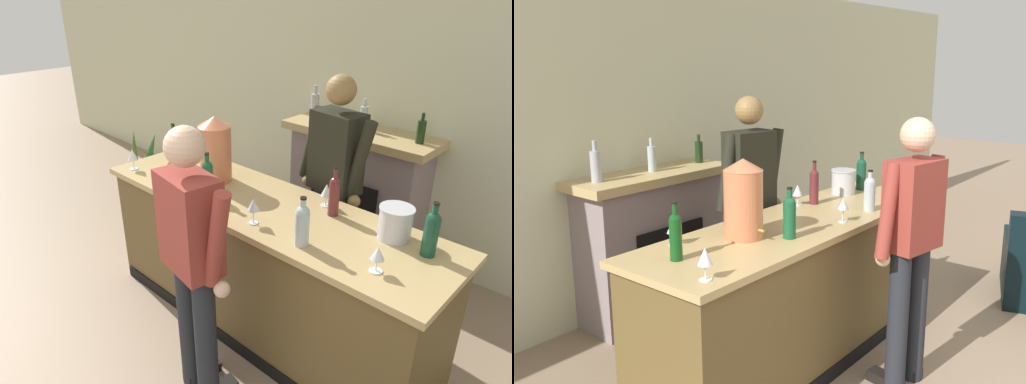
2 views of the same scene
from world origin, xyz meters
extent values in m
cube|color=beige|center=(0.00, 3.87, 1.38)|extent=(12.00, 0.07, 2.75)
cube|color=brown|center=(0.05, 2.21, 0.48)|extent=(2.56, 0.70, 0.97)
cube|color=tan|center=(0.05, 2.21, 0.99)|extent=(2.63, 0.77, 0.04)
cube|color=black|center=(0.05, 1.86, 0.05)|extent=(2.51, 0.01, 0.10)
cube|color=gray|center=(-0.06, 3.61, 0.56)|extent=(1.22, 0.44, 1.12)
cube|color=black|center=(-0.06, 3.38, 0.42)|extent=(0.67, 0.02, 0.72)
cube|color=tan|center=(-0.06, 3.59, 1.16)|extent=(1.38, 0.52, 0.07)
cylinder|color=#A0A5B2|center=(-0.57, 3.59, 1.31)|extent=(0.08, 0.08, 0.23)
cylinder|color=#A0A5B2|center=(-0.57, 3.59, 1.46)|extent=(0.03, 0.03, 0.08)
cylinder|color=#A5B9BC|center=(-0.05, 3.59, 1.29)|extent=(0.07, 0.07, 0.20)
cylinder|color=#A5B9BC|center=(-0.05, 3.59, 1.43)|extent=(0.03, 0.03, 0.07)
cylinder|color=black|center=(0.47, 3.59, 1.28)|extent=(0.07, 0.07, 0.18)
cylinder|color=black|center=(0.47, 3.59, 1.41)|extent=(0.03, 0.03, 0.06)
cylinder|color=#4D4C3A|center=(-2.70, 3.08, 0.12)|extent=(0.24, 0.24, 0.24)
cylinder|color=#332319|center=(-2.70, 3.08, 0.23)|extent=(0.22, 0.22, 0.02)
cone|color=#3B6D32|center=(-2.61, 3.09, 0.40)|extent=(0.16, 0.30, 0.31)
cone|color=#3B7535|center=(-2.75, 3.19, 0.47)|extent=(0.29, 0.22, 0.43)
cone|color=#497127|center=(-2.79, 2.97, 0.50)|extent=(0.31, 0.29, 0.48)
cylinder|color=#22252C|center=(0.30, 1.46, 0.46)|extent=(0.13, 0.13, 0.93)
cylinder|color=#22252C|center=(0.11, 1.50, 0.46)|extent=(0.13, 0.13, 0.93)
cube|color=black|center=(0.12, 1.57, 0.04)|extent=(0.14, 0.25, 0.07)
cube|color=maroon|center=(0.20, 1.48, 1.21)|extent=(0.39, 0.28, 0.55)
cylinder|color=maroon|center=(0.44, 1.46, 1.20)|extent=(0.20, 0.08, 0.57)
sphere|color=#D7AD8F|center=(0.44, 1.48, 0.90)|extent=(0.09, 0.09, 0.09)
cylinder|color=maroon|center=(-0.02, 1.54, 1.20)|extent=(0.20, 0.08, 0.57)
sphere|color=#D7AD8F|center=(-0.02, 1.56, 0.90)|extent=(0.09, 0.09, 0.09)
sphere|color=#D7AD8F|center=(0.20, 1.48, 1.63)|extent=(0.21, 0.21, 0.21)
cylinder|color=#1D1E31|center=(0.12, 2.82, 0.48)|extent=(0.13, 0.13, 0.97)
cube|color=black|center=(0.11, 2.75, 0.04)|extent=(0.13, 0.25, 0.07)
cylinder|color=#1D1E31|center=(0.32, 2.79, 0.48)|extent=(0.13, 0.13, 0.97)
cube|color=black|center=(0.31, 2.72, 0.04)|extent=(0.13, 0.25, 0.07)
cube|color=black|center=(0.22, 2.80, 1.26)|extent=(0.39, 0.27, 0.59)
cylinder|color=black|center=(-0.01, 2.81, 1.27)|extent=(0.20, 0.08, 0.57)
sphere|color=olive|center=(-0.02, 2.79, 0.97)|extent=(0.09, 0.09, 0.09)
cylinder|color=black|center=(0.44, 2.75, 1.27)|extent=(0.20, 0.08, 0.57)
sphere|color=olive|center=(0.44, 2.73, 0.97)|extent=(0.09, 0.09, 0.09)
sphere|color=olive|center=(0.22, 2.80, 1.70)|extent=(0.21, 0.21, 0.21)
cylinder|color=#CD744D|center=(-0.47, 2.26, 1.22)|extent=(0.24, 0.24, 0.42)
cone|color=#CD744D|center=(-0.47, 2.26, 1.46)|extent=(0.24, 0.24, 0.07)
cylinder|color=#B29333|center=(-0.47, 2.12, 1.08)|extent=(0.02, 0.04, 0.02)
cylinder|color=silver|center=(0.91, 2.40, 1.10)|extent=(0.19, 0.19, 0.19)
cylinder|color=silver|center=(0.91, 2.40, 1.20)|extent=(0.20, 0.20, 0.01)
cylinder|color=#16522F|center=(-0.30, 2.04, 1.12)|extent=(0.08, 0.08, 0.22)
sphere|color=#16522F|center=(-0.30, 2.04, 1.23)|extent=(0.07, 0.07, 0.07)
cylinder|color=#16522F|center=(-0.30, 2.04, 1.27)|extent=(0.03, 0.03, 0.09)
cylinder|color=black|center=(-0.30, 2.04, 1.32)|extent=(0.03, 0.03, 0.01)
cylinder|color=#15432E|center=(1.13, 2.37, 1.12)|extent=(0.08, 0.08, 0.22)
sphere|color=#15432E|center=(1.13, 2.37, 1.23)|extent=(0.08, 0.08, 0.08)
cylinder|color=#15432E|center=(1.13, 2.37, 1.27)|extent=(0.03, 0.03, 0.09)
cylinder|color=black|center=(1.13, 2.37, 1.32)|extent=(0.04, 0.04, 0.01)
cylinder|color=#A8B9BF|center=(0.57, 1.98, 1.11)|extent=(0.08, 0.08, 0.21)
sphere|color=#A8B9BF|center=(0.57, 1.98, 1.21)|extent=(0.08, 0.08, 0.08)
cylinder|color=#A8B9BF|center=(0.57, 1.98, 1.25)|extent=(0.03, 0.03, 0.08)
cylinder|color=black|center=(0.57, 1.98, 1.30)|extent=(0.04, 0.04, 0.01)
cylinder|color=#114718|center=(-1.00, 2.28, 1.12)|extent=(0.07, 0.07, 0.23)
sphere|color=#114718|center=(-1.00, 2.28, 1.23)|extent=(0.07, 0.07, 0.07)
cylinder|color=#114718|center=(-1.00, 2.28, 1.28)|extent=(0.03, 0.03, 0.09)
cylinder|color=black|center=(-1.00, 2.28, 1.33)|extent=(0.03, 0.03, 0.01)
cylinder|color=#5C2325|center=(0.49, 2.40, 1.12)|extent=(0.07, 0.07, 0.23)
sphere|color=#5C2325|center=(0.49, 2.40, 1.24)|extent=(0.07, 0.07, 0.07)
cylinder|color=#5C2325|center=(0.49, 2.40, 1.28)|extent=(0.03, 0.03, 0.09)
cylinder|color=black|center=(0.49, 2.40, 1.33)|extent=(0.03, 0.03, 0.01)
cylinder|color=silver|center=(0.20, 1.97, 1.01)|extent=(0.06, 0.06, 0.01)
cylinder|color=silver|center=(0.20, 1.97, 1.06)|extent=(0.01, 0.01, 0.08)
cone|color=silver|center=(0.20, 1.97, 1.14)|extent=(0.08, 0.08, 0.07)
cylinder|color=silver|center=(1.01, 2.03, 1.01)|extent=(0.07, 0.07, 0.01)
cylinder|color=silver|center=(1.01, 2.03, 1.05)|extent=(0.01, 0.01, 0.07)
cone|color=silver|center=(1.01, 2.03, 1.12)|extent=(0.07, 0.07, 0.07)
cylinder|color=silver|center=(-0.82, 2.49, 1.01)|extent=(0.07, 0.07, 0.01)
cylinder|color=silver|center=(-0.82, 2.49, 1.05)|extent=(0.01, 0.01, 0.07)
cone|color=silver|center=(-0.82, 2.49, 1.13)|extent=(0.09, 0.09, 0.09)
cylinder|color=silver|center=(-1.10, 1.96, 1.01)|extent=(0.07, 0.07, 0.01)
cylinder|color=silver|center=(-1.10, 1.96, 1.05)|extent=(0.01, 0.01, 0.07)
cone|color=silver|center=(-1.10, 1.96, 1.13)|extent=(0.08, 0.08, 0.09)
cylinder|color=silver|center=(0.38, 2.47, 1.01)|extent=(0.07, 0.07, 0.01)
cylinder|color=silver|center=(0.38, 2.47, 1.05)|extent=(0.01, 0.01, 0.07)
cone|color=silver|center=(0.38, 2.47, 1.12)|extent=(0.07, 0.07, 0.08)
camera|label=1|loc=(1.91, 0.20, 2.36)|focal=32.00mm
camera|label=2|loc=(-2.95, 0.07, 2.06)|focal=40.00mm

